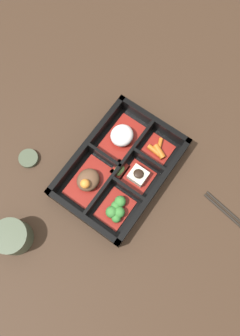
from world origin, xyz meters
TOP-DOWN VIEW (x-y plane):
  - ground_plane at (0.00, 0.00)m, footprint 3.00×3.00m
  - bento_base at (0.00, 0.00)m, footprint 0.32×0.22m
  - bento_rim at (0.00, -0.00)m, footprint 0.32×0.22m
  - bowl_stew at (-0.07, 0.04)m, footprint 0.12×0.08m
  - bowl_rice at (0.07, 0.05)m, footprint 0.12×0.08m
  - bowl_greens at (-0.09, -0.05)m, footprint 0.09×0.07m
  - bowl_tofu at (0.01, -0.05)m, footprint 0.07×0.07m
  - bowl_carrots at (0.10, -0.05)m, footprint 0.07×0.07m
  - bowl_pickles at (-0.00, -0.00)m, footprint 0.04×0.04m
  - tea_cup at (-0.28, 0.11)m, footprint 0.08×0.08m
  - sauce_dish at (-0.11, 0.21)m, footprint 0.05×0.05m

SIDE VIEW (x-z plane):
  - ground_plane at x=0.00m, z-range 0.00..0.00m
  - bento_base at x=0.00m, z-range 0.00..0.01m
  - sauce_dish at x=-0.11m, z-range 0.00..0.01m
  - bowl_pickles at x=0.00m, z-range 0.01..0.02m
  - bowl_carrots at x=0.10m, z-range 0.01..0.03m
  - bowl_tofu at x=0.01m, z-range 0.00..0.04m
  - bowl_greens at x=-0.09m, z-range 0.01..0.04m
  - bento_rim at x=0.00m, z-range 0.00..0.05m
  - bowl_stew at x=-0.07m, z-range 0.00..0.05m
  - bowl_rice at x=0.07m, z-range 0.01..0.05m
  - tea_cup at x=-0.28m, z-range 0.00..0.06m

